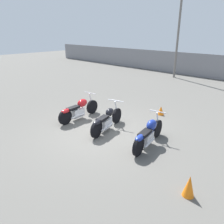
{
  "coord_description": "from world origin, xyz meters",
  "views": [
    {
      "loc": [
        5.22,
        -4.84,
        3.47
      ],
      "look_at": [
        0.0,
        0.55,
        0.65
      ],
      "focal_mm": 35.0,
      "sensor_mm": 36.0,
      "label": 1
    }
  ],
  "objects_px": {
    "motorcycle_slot_2": "(149,134)",
    "light_pole_right": "(180,14)",
    "motorcycle_slot_0": "(79,109)",
    "traffic_cone_near": "(189,186)",
    "traffic_cone_far": "(161,110)",
    "motorcycle_slot_1": "(107,120)"
  },
  "relations": [
    {
      "from": "motorcycle_slot_1",
      "to": "traffic_cone_far",
      "type": "xyz_separation_m",
      "value": [
        0.56,
        2.76,
        -0.21
      ]
    },
    {
      "from": "traffic_cone_near",
      "to": "traffic_cone_far",
      "type": "height_order",
      "value": "traffic_cone_near"
    },
    {
      "from": "motorcycle_slot_2",
      "to": "traffic_cone_far",
      "type": "distance_m",
      "value": 2.92
    },
    {
      "from": "motorcycle_slot_1",
      "to": "motorcycle_slot_2",
      "type": "relative_size",
      "value": 1.0
    },
    {
      "from": "motorcycle_slot_2",
      "to": "traffic_cone_far",
      "type": "height_order",
      "value": "motorcycle_slot_2"
    },
    {
      "from": "light_pole_right",
      "to": "traffic_cone_near",
      "type": "relative_size",
      "value": 14.83
    },
    {
      "from": "motorcycle_slot_0",
      "to": "traffic_cone_near",
      "type": "height_order",
      "value": "motorcycle_slot_0"
    },
    {
      "from": "motorcycle_slot_2",
      "to": "traffic_cone_near",
      "type": "distance_m",
      "value": 2.33
    },
    {
      "from": "light_pole_right",
      "to": "traffic_cone_near",
      "type": "xyz_separation_m",
      "value": [
        6.84,
        -11.61,
        -4.28
      ]
    },
    {
      "from": "motorcycle_slot_1",
      "to": "motorcycle_slot_0",
      "type": "bearing_deg",
      "value": 166.35
    },
    {
      "from": "motorcycle_slot_2",
      "to": "light_pole_right",
      "type": "bearing_deg",
      "value": 104.17
    },
    {
      "from": "motorcycle_slot_0",
      "to": "motorcycle_slot_1",
      "type": "distance_m",
      "value": 1.6
    },
    {
      "from": "motorcycle_slot_0",
      "to": "traffic_cone_far",
      "type": "distance_m",
      "value": 3.54
    },
    {
      "from": "light_pole_right",
      "to": "motorcycle_slot_2",
      "type": "relative_size",
      "value": 3.79
    },
    {
      "from": "light_pole_right",
      "to": "motorcycle_slot_0",
      "type": "bearing_deg",
      "value": -81.85
    },
    {
      "from": "light_pole_right",
      "to": "traffic_cone_far",
      "type": "bearing_deg",
      "value": -64.56
    },
    {
      "from": "motorcycle_slot_1",
      "to": "traffic_cone_near",
      "type": "height_order",
      "value": "motorcycle_slot_1"
    },
    {
      "from": "light_pole_right",
      "to": "motorcycle_slot_0",
      "type": "relative_size",
      "value": 3.6
    },
    {
      "from": "motorcycle_slot_2",
      "to": "traffic_cone_near",
      "type": "bearing_deg",
      "value": -43.31
    },
    {
      "from": "motorcycle_slot_0",
      "to": "traffic_cone_near",
      "type": "distance_m",
      "value": 5.45
    },
    {
      "from": "motorcycle_slot_1",
      "to": "motorcycle_slot_2",
      "type": "bearing_deg",
      "value": -11.2
    },
    {
      "from": "light_pole_right",
      "to": "traffic_cone_far",
      "type": "relative_size",
      "value": 20.09
    }
  ]
}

